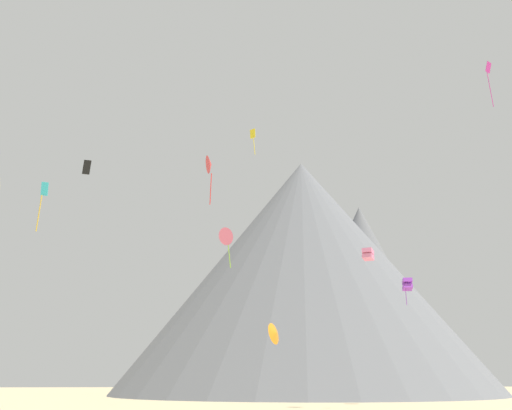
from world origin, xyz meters
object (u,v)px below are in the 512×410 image
(kite_yellow_high, at_px, (253,136))
(kite_magenta_high, at_px, (489,73))
(kite_rainbow_mid, at_px, (227,237))
(kite_red_mid, at_px, (210,165))
(kite_cyan_mid, at_px, (43,197))
(kite_black_mid, at_px, (87,167))
(kite_orange_low, at_px, (275,333))
(kite_violet_mid, at_px, (407,284))
(rock_massif, at_px, (312,280))
(kite_pink_mid, at_px, (368,254))

(kite_yellow_high, relative_size, kite_magenta_high, 0.63)
(kite_rainbow_mid, bearing_deg, kite_red_mid, 117.54)
(kite_cyan_mid, xyz_separation_m, kite_black_mid, (1.10, 11.96, 6.38))
(kite_orange_low, relative_size, kite_cyan_mid, 0.58)
(kite_black_mid, height_order, kite_violet_mid, kite_black_mid)
(kite_yellow_high, xyz_separation_m, kite_magenta_high, (27.65, -11.45, 4.87))
(rock_massif, xyz_separation_m, kite_cyan_mid, (-35.91, -79.63, -5.80))
(kite_black_mid, relative_size, kite_violet_mid, 0.41)
(kite_yellow_high, height_order, kite_orange_low, kite_yellow_high)
(kite_yellow_high, distance_m, kite_cyan_mid, 40.67)
(kite_magenta_high, bearing_deg, kite_orange_low, 16.34)
(kite_pink_mid, relative_size, kite_orange_low, 0.77)
(kite_orange_low, bearing_deg, kite_magenta_high, -46.55)
(rock_massif, bearing_deg, kite_magenta_high, -79.76)
(kite_orange_low, height_order, kite_cyan_mid, kite_cyan_mid)
(kite_yellow_high, relative_size, kite_rainbow_mid, 0.88)
(rock_massif, relative_size, kite_magenta_high, 18.33)
(rock_massif, bearing_deg, kite_rainbow_mid, -108.04)
(kite_cyan_mid, bearing_deg, kite_yellow_high, 101.34)
(rock_massif, distance_m, kite_pink_mid, 53.80)
(kite_pink_mid, relative_size, kite_yellow_high, 0.47)
(rock_massif, height_order, kite_violet_mid, rock_massif)
(kite_pink_mid, relative_size, kite_rainbow_mid, 0.42)
(kite_orange_low, bearing_deg, kite_violet_mid, -12.21)
(kite_pink_mid, distance_m, kite_magenta_high, 26.50)
(kite_rainbow_mid, distance_m, kite_red_mid, 9.40)
(rock_massif, height_order, kite_red_mid, rock_massif)
(kite_red_mid, xyz_separation_m, kite_orange_low, (6.88, 7.97, -14.39))
(kite_pink_mid, height_order, kite_cyan_mid, kite_pink_mid)
(kite_magenta_high, bearing_deg, kite_black_mid, 16.06)
(kite_magenta_high, height_order, kite_cyan_mid, kite_magenta_high)
(rock_massif, xyz_separation_m, kite_rainbow_mid, (-21.12, -64.82, -5.31))
(rock_massif, xyz_separation_m, kite_black_mid, (-34.81, -67.67, 0.58))
(kite_red_mid, bearing_deg, kite_pink_mid, -54.84)
(rock_massif, distance_m, kite_red_mid, 76.18)
(kite_orange_low, relative_size, kite_black_mid, 1.50)
(kite_pink_mid, bearing_deg, kite_cyan_mid, -108.87)
(kite_rainbow_mid, height_order, kite_black_mid, kite_black_mid)
(kite_magenta_high, bearing_deg, kite_violet_mid, -61.05)
(kite_rainbow_mid, height_order, kite_violet_mid, kite_rainbow_mid)
(kite_orange_low, distance_m, kite_cyan_mid, 26.31)
(kite_pink_mid, distance_m, kite_orange_low, 19.76)
(kite_orange_low, bearing_deg, rock_massif, 19.23)
(kite_cyan_mid, relative_size, kite_black_mid, 2.59)
(kite_red_mid, bearing_deg, kite_rainbow_mid, -23.70)
(kite_yellow_high, bearing_deg, rock_massif, 158.02)
(rock_massif, height_order, kite_magenta_high, rock_massif)
(kite_yellow_high, bearing_deg, kite_magenta_high, 64.73)
(kite_red_mid, bearing_deg, kite_yellow_high, -23.54)
(kite_rainbow_mid, xyz_separation_m, kite_violet_mid, (25.48, 20.43, -1.63))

